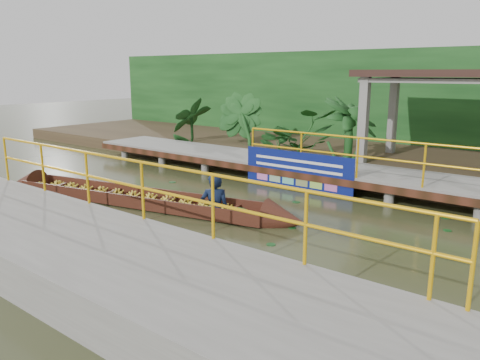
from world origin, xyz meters
The scene contains 9 objects.
ground centered at (0.00, 0.00, 0.00)m, with size 80.00×80.00×0.00m, color #31371B.
land_strip centered at (0.00, 7.50, 0.23)m, with size 30.00×8.00×0.45m, color #37291B.
far_dock centered at (0.02, 3.43, 0.48)m, with size 16.00×2.06×1.66m.
near_dock centered at (1.00, -4.20, 0.30)m, with size 18.00×2.40×1.73m.
pavilion centered at (3.00, 6.30, 2.82)m, with size 4.40×3.00×3.00m.
foliage_backdrop centered at (0.00, 10.00, 2.00)m, with size 30.00×0.80×4.00m, color #123914.
vendor_boat centered at (-1.41, -0.92, 0.29)m, with size 8.51×2.58×2.15m.
blue_banner centered at (0.54, 2.48, 0.56)m, with size 3.28×0.04×1.02m.
tropical_plants centered at (0.26, 5.30, 1.32)m, with size 14.39×1.39×1.73m.
Camera 1 is at (6.88, -8.12, 3.13)m, focal length 35.00 mm.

